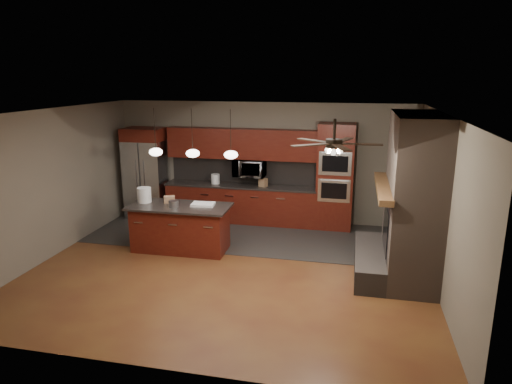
% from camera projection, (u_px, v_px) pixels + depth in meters
% --- Properties ---
extents(ground, '(7.00, 7.00, 0.00)m').
position_uv_depth(ground, '(230.00, 268.00, 8.27)').
color(ground, brown).
rests_on(ground, ground).
extents(ceiling, '(7.00, 6.00, 0.02)m').
position_uv_depth(ceiling, '(228.00, 112.00, 7.57)').
color(ceiling, white).
rests_on(ceiling, back_wall).
extents(back_wall, '(7.00, 0.02, 2.80)m').
position_uv_depth(back_wall, '(263.00, 162.00, 10.76)').
color(back_wall, '#645D50').
rests_on(back_wall, ground).
extents(right_wall, '(0.02, 6.00, 2.80)m').
position_uv_depth(right_wall, '(443.00, 206.00, 7.20)').
color(right_wall, '#645D50').
rests_on(right_wall, ground).
extents(left_wall, '(0.02, 6.00, 2.80)m').
position_uv_depth(left_wall, '(51.00, 184.00, 8.64)').
color(left_wall, '#645D50').
rests_on(left_wall, ground).
extents(slate_tile_patch, '(7.00, 2.40, 0.01)m').
position_uv_depth(slate_tile_patch, '(252.00, 235.00, 9.97)').
color(slate_tile_patch, '#2C2A28').
rests_on(slate_tile_patch, ground).
extents(fireplace_column, '(1.30, 2.10, 2.80)m').
position_uv_depth(fireplace_column, '(409.00, 203.00, 7.70)').
color(fireplace_column, brown).
rests_on(fireplace_column, ground).
extents(back_cabinetry, '(3.59, 0.64, 2.20)m').
position_uv_depth(back_cabinetry, '(241.00, 185.00, 10.74)').
color(back_cabinetry, '#561C0F').
rests_on(back_cabinetry, ground).
extents(oven_tower, '(0.80, 0.63, 2.38)m').
position_uv_depth(oven_tower, '(335.00, 177.00, 10.17)').
color(oven_tower, '#561C0F').
rests_on(oven_tower, ground).
extents(microwave, '(0.73, 0.41, 0.50)m').
position_uv_depth(microwave, '(249.00, 168.00, 10.60)').
color(microwave, silver).
rests_on(microwave, back_cabinetry).
extents(refrigerator, '(0.94, 0.75, 2.18)m').
position_uv_depth(refrigerator, '(146.00, 173.00, 11.06)').
color(refrigerator, silver).
rests_on(refrigerator, ground).
extents(kitchen_island, '(1.99, 0.93, 0.92)m').
position_uv_depth(kitchen_island, '(180.00, 228.00, 9.03)').
color(kitchen_island, '#561C0F').
rests_on(kitchen_island, ground).
extents(white_bucket, '(0.34, 0.34, 0.30)m').
position_uv_depth(white_bucket, '(144.00, 195.00, 9.13)').
color(white_bucket, white).
rests_on(white_bucket, kitchen_island).
extents(paint_can, '(0.20, 0.20, 0.13)m').
position_uv_depth(paint_can, '(174.00, 204.00, 8.79)').
color(paint_can, '#9E9DA2').
rests_on(paint_can, kitchen_island).
extents(paint_tray, '(0.46, 0.34, 0.04)m').
position_uv_depth(paint_tray, '(203.00, 204.00, 8.93)').
color(paint_tray, white).
rests_on(paint_tray, kitchen_island).
extents(cardboard_box, '(0.25, 0.22, 0.13)m').
position_uv_depth(cardboard_box, '(169.00, 199.00, 9.11)').
color(cardboard_box, '#A47954').
rests_on(cardboard_box, kitchen_island).
extents(counter_bucket, '(0.24, 0.24, 0.23)m').
position_uv_depth(counter_bucket, '(215.00, 179.00, 10.80)').
color(counter_bucket, white).
rests_on(counter_bucket, back_cabinetry).
extents(counter_box, '(0.21, 0.19, 0.19)m').
position_uv_depth(counter_box, '(263.00, 182.00, 10.51)').
color(counter_box, '#99734F').
rests_on(counter_box, back_cabinetry).
extents(pendant_left, '(0.26, 0.26, 0.92)m').
position_uv_depth(pendant_left, '(156.00, 152.00, 8.78)').
color(pendant_left, black).
rests_on(pendant_left, ceiling).
extents(pendant_center, '(0.26, 0.26, 0.92)m').
position_uv_depth(pendant_center, '(193.00, 153.00, 8.63)').
color(pendant_center, black).
rests_on(pendant_center, ceiling).
extents(pendant_right, '(0.26, 0.26, 0.92)m').
position_uv_depth(pendant_right, '(231.00, 155.00, 8.47)').
color(pendant_right, black).
rests_on(pendant_right, ceiling).
extents(ceiling_fan, '(1.27, 1.33, 0.41)m').
position_uv_depth(ceiling_fan, '(334.00, 143.00, 6.53)').
color(ceiling_fan, black).
rests_on(ceiling_fan, ceiling).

